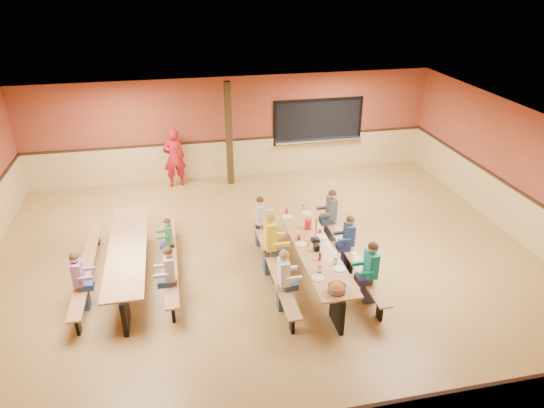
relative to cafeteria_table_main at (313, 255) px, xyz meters
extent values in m
plane|color=olive|center=(-0.84, 0.69, -0.53)|extent=(12.00, 12.00, 0.00)
cube|color=brown|center=(-0.84, 5.69, 0.97)|extent=(12.00, 0.04, 3.00)
cube|color=brown|center=(-0.84, -4.31, 0.97)|extent=(12.00, 0.04, 3.00)
cube|color=brown|center=(5.16, 0.69, 0.97)|extent=(0.04, 10.00, 3.00)
cube|color=white|center=(-0.84, 0.69, 2.47)|extent=(12.00, 10.00, 0.04)
cube|color=black|center=(1.76, 5.66, 1.02)|extent=(2.60, 0.06, 1.20)
cube|color=silver|center=(1.76, 5.57, 0.45)|extent=(2.70, 0.28, 0.06)
cube|color=#312110|center=(-1.04, 5.09, 0.97)|extent=(0.18, 0.18, 3.00)
cube|color=#AD7244|center=(0.00, 0.00, 0.19)|extent=(0.75, 3.60, 0.04)
cube|color=black|center=(0.00, -1.55, -0.18)|extent=(0.08, 0.60, 0.70)
cube|color=black|center=(0.00, 1.55, -0.18)|extent=(0.08, 0.60, 0.70)
cube|color=#AD7244|center=(-0.83, 0.00, -0.09)|extent=(0.26, 3.60, 0.04)
cube|color=black|center=(-0.83, 0.00, -0.32)|extent=(0.06, 0.18, 0.41)
cube|color=#AD7244|center=(0.83, 0.00, -0.09)|extent=(0.26, 3.60, 0.04)
cube|color=black|center=(0.83, 0.00, -0.32)|extent=(0.06, 0.18, 0.41)
cube|color=#AD7244|center=(-3.69, 0.73, 0.19)|extent=(0.75, 3.60, 0.04)
cube|color=black|center=(-3.69, -0.82, -0.18)|extent=(0.08, 0.60, 0.70)
cube|color=black|center=(-3.69, 2.28, -0.18)|extent=(0.08, 0.60, 0.70)
cube|color=#AD7244|center=(-4.52, 0.73, -0.09)|extent=(0.26, 3.60, 0.04)
cube|color=black|center=(-4.52, 0.73, -0.32)|extent=(0.06, 0.18, 0.41)
cube|color=#AD7244|center=(-2.87, 0.73, -0.09)|extent=(0.26, 3.60, 0.04)
cube|color=black|center=(-2.87, 0.73, -0.32)|extent=(0.06, 0.18, 0.41)
imported|color=#AD131D|center=(-2.63, 5.24, 0.34)|extent=(0.70, 0.53, 1.73)
cylinder|color=red|center=(0.08, 0.71, 0.32)|extent=(0.16, 0.16, 0.22)
cube|color=black|center=(0.01, -0.17, 0.28)|extent=(0.10, 0.14, 0.13)
cylinder|color=yellow|center=(-0.12, 0.00, 0.30)|extent=(0.06, 0.06, 0.17)
cylinder|color=#B2140F|center=(-0.04, -0.54, 0.30)|extent=(0.06, 0.06, 0.17)
cube|color=black|center=(0.09, 0.16, 0.24)|extent=(0.16, 0.16, 0.06)
cube|color=#AD7244|center=(0.09, 0.16, 0.52)|extent=(0.02, 0.09, 0.50)
camera|label=1|loc=(-2.54, -8.03, 5.36)|focal=32.00mm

